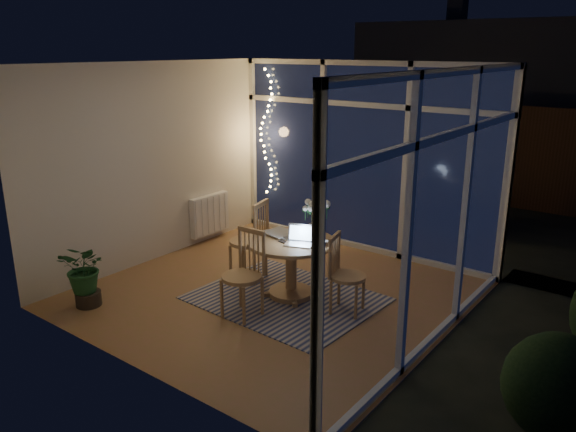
% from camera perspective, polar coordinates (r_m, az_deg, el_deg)
% --- Properties ---
extents(floor, '(4.00, 4.00, 0.00)m').
position_cam_1_polar(floor, '(6.63, -1.39, -7.84)').
color(floor, olive).
rests_on(floor, ground).
extents(ceiling, '(4.00, 4.00, 0.00)m').
position_cam_1_polar(ceiling, '(6.03, -1.57, 15.23)').
color(ceiling, white).
rests_on(ceiling, wall_back).
extents(wall_back, '(4.00, 0.04, 2.60)m').
position_cam_1_polar(wall_back, '(7.83, 7.76, 5.86)').
color(wall_back, silver).
rests_on(wall_back, floor).
extents(wall_front, '(4.00, 0.04, 2.60)m').
position_cam_1_polar(wall_front, '(4.87, -16.35, -1.42)').
color(wall_front, silver).
rests_on(wall_front, floor).
extents(wall_left, '(0.04, 4.00, 2.60)m').
position_cam_1_polar(wall_left, '(7.59, -13.39, 5.22)').
color(wall_left, silver).
rests_on(wall_left, floor).
extents(wall_right, '(0.04, 4.00, 2.60)m').
position_cam_1_polar(wall_right, '(5.23, 15.88, -0.11)').
color(wall_right, silver).
rests_on(wall_right, floor).
extents(window_wall_back, '(4.00, 0.10, 2.60)m').
position_cam_1_polar(window_wall_back, '(7.80, 7.62, 5.82)').
color(window_wall_back, silver).
rests_on(window_wall_back, floor).
extents(window_wall_right, '(0.10, 4.00, 2.60)m').
position_cam_1_polar(window_wall_right, '(5.25, 15.47, -0.04)').
color(window_wall_right, silver).
rests_on(window_wall_right, floor).
extents(radiator, '(0.10, 0.70, 0.58)m').
position_cam_1_polar(radiator, '(8.35, -7.97, 0.17)').
color(radiator, white).
rests_on(radiator, wall_left).
extents(fairy_lights, '(0.24, 0.10, 1.85)m').
position_cam_1_polar(fairy_lights, '(8.62, -2.24, 8.52)').
color(fairy_lights, '#FFCE66').
rests_on(fairy_lights, window_wall_back).
extents(garden_patio, '(12.00, 6.00, 0.10)m').
position_cam_1_polar(garden_patio, '(10.62, 17.91, 0.54)').
color(garden_patio, black).
rests_on(garden_patio, ground).
extents(garden_fence, '(11.00, 0.08, 1.80)m').
position_cam_1_polar(garden_fence, '(11.04, 16.81, 6.36)').
color(garden_fence, '#382314').
rests_on(garden_fence, ground).
extents(neighbour_roof, '(7.00, 3.00, 2.20)m').
position_cam_1_polar(neighbour_roof, '(13.66, 23.14, 13.13)').
color(neighbour_roof, '#31353B').
rests_on(neighbour_roof, ground).
extents(garden_shrubs, '(0.90, 0.90, 0.90)m').
position_cam_1_polar(garden_shrubs, '(9.59, 7.58, 2.68)').
color(garden_shrubs, black).
rests_on(garden_shrubs, ground).
extents(rug, '(2.04, 1.66, 0.01)m').
position_cam_1_polar(rug, '(6.49, -0.23, -8.37)').
color(rug, '#C3B49E').
rests_on(rug, floor).
extents(dining_table, '(1.04, 1.04, 0.68)m').
position_cam_1_polar(dining_table, '(6.43, 0.32, -5.36)').
color(dining_table, '#AE7D4E').
rests_on(dining_table, floor).
extents(chair_left, '(0.58, 0.58, 1.03)m').
position_cam_1_polar(chair_left, '(6.86, -4.09, -2.40)').
color(chair_left, '#AE7D4E').
rests_on(chair_left, floor).
extents(chair_right, '(0.50, 0.50, 0.88)m').
position_cam_1_polar(chair_right, '(6.04, 6.11, -5.93)').
color(chair_right, '#AE7D4E').
rests_on(chair_right, floor).
extents(chair_front, '(0.46, 0.46, 0.96)m').
position_cam_1_polar(chair_front, '(5.92, -4.74, -5.98)').
color(chair_front, '#AE7D4E').
rests_on(chair_front, floor).
extents(laptop, '(0.37, 0.35, 0.22)m').
position_cam_1_polar(laptop, '(6.14, 1.11, -1.97)').
color(laptop, silver).
rests_on(laptop, dining_table).
extents(flower_vase, '(0.21, 0.21, 0.21)m').
position_cam_1_polar(flower_vase, '(6.44, 2.53, -1.10)').
color(flower_vase, silver).
rests_on(flower_vase, dining_table).
extents(bowl, '(0.16, 0.16, 0.04)m').
position_cam_1_polar(bowl, '(6.20, 3.40, -2.69)').
color(bowl, silver).
rests_on(bowl, dining_table).
extents(newspapers, '(0.36, 0.29, 0.02)m').
position_cam_1_polar(newspapers, '(6.50, -0.60, -1.77)').
color(newspapers, silver).
rests_on(newspapers, dining_table).
extents(phone, '(0.12, 0.08, 0.01)m').
position_cam_1_polar(phone, '(6.25, -0.49, -2.63)').
color(phone, black).
rests_on(phone, dining_table).
extents(potted_plant, '(0.67, 0.63, 0.76)m').
position_cam_1_polar(potted_plant, '(6.58, -19.86, -5.52)').
color(potted_plant, '#1A4922').
rests_on(potted_plant, floor).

